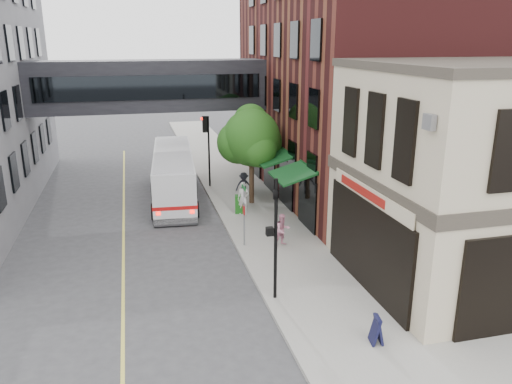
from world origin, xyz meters
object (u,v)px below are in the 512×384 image
newspaper_box (240,204)px  sandwich_board (377,330)px  bus (174,173)px  pedestrian_a (243,198)px  pedestrian_c (244,186)px  pedestrian_b (283,230)px

newspaper_box → sandwich_board: bearing=-72.1°
bus → pedestrian_a: bearing=-52.7°
pedestrian_a → pedestrian_c: (0.63, 2.66, -0.08)m
bus → pedestrian_b: 9.87m
pedestrian_c → newspaper_box: (-0.79, -2.43, -0.30)m
bus → pedestrian_a: 5.47m
sandwich_board → bus: bearing=115.1°
pedestrian_b → sandwich_board: bearing=-100.3°
pedestrian_c → pedestrian_b: bearing=-95.0°
bus → sandwich_board: 17.68m
pedestrian_b → newspaper_box: bearing=86.6°
sandwich_board → pedestrian_b: bearing=103.8°
bus → pedestrian_b: size_ratio=6.96×
bus → pedestrian_c: (3.93, -1.67, -0.61)m
pedestrian_c → pedestrian_a: bearing=-109.5°
newspaper_box → sandwich_board: size_ratio=1.09×
pedestrian_a → pedestrian_c: size_ratio=1.11×
pedestrian_c → sandwich_board: size_ratio=1.76×
pedestrian_a → newspaper_box: size_ratio=1.78×
pedestrian_a → sandwich_board: size_ratio=1.95×
pedestrian_c → sandwich_board: 15.38m
pedestrian_b → sandwich_board: (0.56, -8.06, -0.30)m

